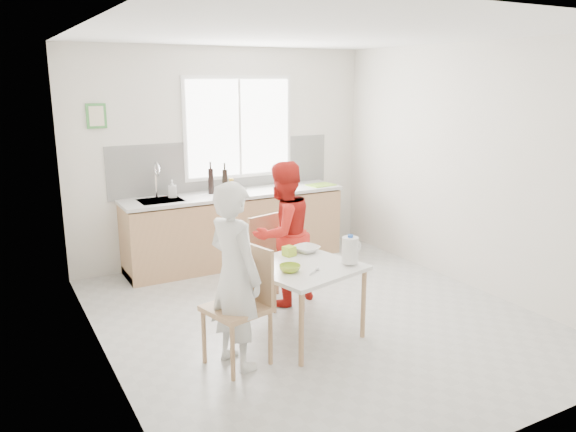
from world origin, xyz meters
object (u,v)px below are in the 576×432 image
(chair_far, at_px, (271,256))
(bowl_white, at_px, (306,249))
(dining_table, at_px, (302,273))
(chair_left, at_px, (243,300))
(bowl_green, at_px, (290,268))
(person_white, at_px, (235,276))
(person_red, at_px, (283,234))
(wine_bottle_a, at_px, (211,181))
(milk_jug, at_px, (350,250))
(wine_bottle_b, at_px, (225,181))

(chair_far, relative_size, bowl_white, 3.86)
(dining_table, height_order, chair_left, chair_left)
(bowl_green, bearing_deg, chair_left, -172.04)
(chair_left, bearing_deg, bowl_white, 104.38)
(chair_far, height_order, bowl_green, chair_far)
(person_white, relative_size, person_red, 1.03)
(bowl_green, bearing_deg, person_white, -171.15)
(bowl_white, bearing_deg, person_white, -152.76)
(person_red, relative_size, wine_bottle_a, 4.70)
(chair_left, relative_size, milk_jug, 3.81)
(wine_bottle_a, bearing_deg, wine_bottle_b, -11.41)
(dining_table, bearing_deg, wine_bottle_b, 84.41)
(chair_far, relative_size, person_white, 0.60)
(chair_far, xyz_separation_m, bowl_white, (0.09, -0.56, 0.21))
(dining_table, relative_size, wine_bottle_b, 3.61)
(bowl_green, distance_m, bowl_white, 0.58)
(person_red, bearing_deg, milk_jug, 84.31)
(chair_far, distance_m, wine_bottle_b, 1.53)
(dining_table, relative_size, bowl_green, 5.80)
(chair_left, distance_m, person_white, 0.25)
(wine_bottle_a, distance_m, wine_bottle_b, 0.18)
(wine_bottle_b, bearing_deg, person_red, -89.56)
(dining_table, relative_size, person_white, 0.70)
(bowl_white, xyz_separation_m, milk_jug, (0.15, -0.51, 0.11))
(person_white, bearing_deg, bowl_white, -76.72)
(wine_bottle_a, bearing_deg, bowl_white, -84.95)
(person_red, distance_m, milk_jug, 1.02)
(milk_jug, bearing_deg, wine_bottle_b, 79.65)
(bowl_green, height_order, bowl_white, same)
(person_red, relative_size, bowl_green, 8.05)
(bowl_green, bearing_deg, dining_table, 28.00)
(dining_table, xyz_separation_m, bowl_white, (0.23, 0.31, 0.10))
(bowl_white, bearing_deg, bowl_green, -135.07)
(wine_bottle_b, bearing_deg, chair_far, -93.35)
(dining_table, height_order, wine_bottle_a, wine_bottle_a)
(chair_far, xyz_separation_m, wine_bottle_b, (0.08, 1.42, 0.56))
(milk_jug, bearing_deg, person_red, 84.31)
(bowl_green, relative_size, wine_bottle_b, 0.62)
(dining_table, bearing_deg, milk_jug, -26.98)
(bowl_green, xyz_separation_m, wine_bottle_b, (0.41, 2.39, 0.35))
(person_white, bearing_deg, bowl_green, -95.11)
(bowl_green, relative_size, milk_jug, 0.72)
(dining_table, bearing_deg, bowl_green, -152.00)
(chair_left, relative_size, person_red, 0.66)
(wine_bottle_a, xyz_separation_m, wine_bottle_b, (0.17, -0.03, -0.01))
(bowl_green, bearing_deg, milk_jug, -9.83)
(chair_far, distance_m, bowl_green, 1.05)
(chair_far, distance_m, wine_bottle_a, 1.56)
(milk_jug, bearing_deg, person_white, 165.45)
(person_white, height_order, wine_bottle_a, person_white)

